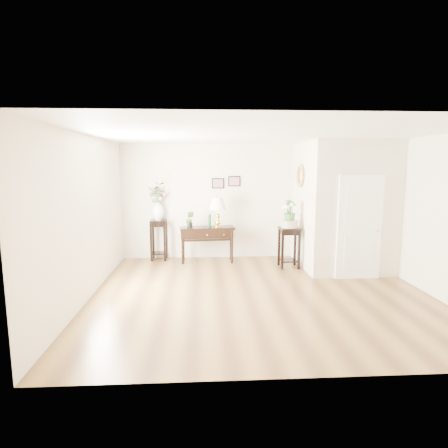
{
  "coord_description": "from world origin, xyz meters",
  "views": [
    {
      "loc": [
        -1.03,
        -6.43,
        2.27
      ],
      "look_at": [
        -0.58,
        1.3,
        1.07
      ],
      "focal_mm": 30.0,
      "sensor_mm": 36.0,
      "label": 1
    }
  ],
  "objects": [
    {
      "name": "ceramic_bowl",
      "position": [
        0.9,
        1.69,
        0.99
      ],
      "size": [
        0.49,
        0.49,
        0.16
      ],
      "primitive_type": "cylinder",
      "rotation": [
        0.0,
        0.0,
        0.43
      ],
      "color": "#BFB4A6",
      "rests_on": "plant_stand_b"
    },
    {
      "name": "partition",
      "position": [
        2.1,
        1.77,
        1.4
      ],
      "size": [
        1.8,
        1.95,
        2.8
      ],
      "primitive_type": "cube",
      "color": "beige",
      "rests_on": "floor"
    },
    {
      "name": "floor",
      "position": [
        0.0,
        0.0,
        0.0
      ],
      "size": [
        6.0,
        5.5,
        0.02
      ],
      "primitive_type": "cube",
      "color": "brown",
      "rests_on": "ground"
    },
    {
      "name": "plant_stand_a",
      "position": [
        -2.1,
        2.57,
        0.49
      ],
      "size": [
        0.39,
        0.39,
        0.98
      ],
      "primitive_type": "cube",
      "rotation": [
        0.0,
        0.0,
        0.03
      ],
      "color": "black",
      "rests_on": "floor"
    },
    {
      "name": "door",
      "position": [
        2.1,
        0.78,
        1.05
      ],
      "size": [
        0.9,
        0.05,
        2.1
      ],
      "primitive_type": "cube",
      "color": "white",
      "rests_on": "floor"
    },
    {
      "name": "ceiling",
      "position": [
        0.0,
        0.0,
        2.8
      ],
      "size": [
        6.0,
        5.5,
        0.02
      ],
      "primitive_type": "cube",
      "color": "white",
      "rests_on": "ground"
    },
    {
      "name": "wall_left",
      "position": [
        -3.0,
        0.0,
        1.4
      ],
      "size": [
        0.02,
        5.5,
        2.8
      ],
      "primitive_type": "cube",
      "color": "beige",
      "rests_on": "ground"
    },
    {
      "name": "wall_ornament",
      "position": [
        1.16,
        1.9,
        2.05
      ],
      "size": [
        0.07,
        0.51,
        0.51
      ],
      "primitive_type": "torus",
      "rotation": [
        0.0,
        1.57,
        0.0
      ],
      "color": "tan",
      "rests_on": "partition"
    },
    {
      "name": "potted_plant",
      "position": [
        -1.33,
        2.27,
        1.03
      ],
      "size": [
        0.23,
        0.2,
        0.36
      ],
      "primitive_type": "imported",
      "rotation": [
        0.0,
        0.0,
        -0.24
      ],
      "color": "#315E2A",
      "rests_on": "console_table"
    },
    {
      "name": "porcelain_vase",
      "position": [
        -2.1,
        2.57,
        1.21
      ],
      "size": [
        0.28,
        0.28,
        0.48
      ],
      "primitive_type": null,
      "rotation": [
        0.0,
        0.0,
        0.01
      ],
      "color": "white",
      "rests_on": "plant_stand_a"
    },
    {
      "name": "narcissus",
      "position": [
        0.9,
        1.69,
        1.28
      ],
      "size": [
        0.33,
        0.33,
        0.49
      ],
      "primitive_type": "imported",
      "rotation": [
        0.0,
        0.0,
        0.25
      ],
      "color": "#315E2A",
      "rests_on": "ceramic_bowl"
    },
    {
      "name": "plant_stand_b",
      "position": [
        0.9,
        1.69,
        0.46
      ],
      "size": [
        0.45,
        0.45,
        0.91
      ],
      "primitive_type": "cube",
      "rotation": [
        0.0,
        0.0,
        0.05
      ],
      "color": "black",
      "rests_on": "floor"
    },
    {
      "name": "lily_arrangement",
      "position": [
        -2.1,
        2.57,
        1.63
      ],
      "size": [
        0.45,
        0.39,
        0.49
      ],
      "primitive_type": "imported",
      "rotation": [
        0.0,
        0.0,
        0.02
      ],
      "color": "#315E2A",
      "rests_on": "porcelain_vase"
    },
    {
      "name": "art_print_left",
      "position": [
        -0.65,
        2.73,
        1.85
      ],
      "size": [
        0.3,
        0.02,
        0.25
      ],
      "primitive_type": "cube",
      "color": "black",
      "rests_on": "wall_back"
    },
    {
      "name": "console_table",
      "position": [
        -0.93,
        2.27,
        0.42
      ],
      "size": [
        1.3,
        0.53,
        0.85
      ],
      "primitive_type": "cube",
      "rotation": [
        0.0,
        0.0,
        0.09
      ],
      "color": "black",
      "rests_on": "floor"
    },
    {
      "name": "table_lamp",
      "position": [
        -0.68,
        2.27,
        1.2
      ],
      "size": [
        0.51,
        0.51,
        0.7
      ],
      "primitive_type": "cube",
      "rotation": [
        0.0,
        0.0,
        0.33
      ],
      "color": "gold",
      "rests_on": "console_table"
    },
    {
      "name": "wall_right",
      "position": [
        3.0,
        0.0,
        1.4
      ],
      "size": [
        0.02,
        5.5,
        2.8
      ],
      "primitive_type": "cube",
      "color": "beige",
      "rests_on": "ground"
    },
    {
      "name": "wall_back",
      "position": [
        0.0,
        2.75,
        1.4
      ],
      "size": [
        6.0,
        0.02,
        2.8
      ],
      "primitive_type": "cube",
      "color": "beige",
      "rests_on": "ground"
    },
    {
      "name": "green_vase",
      "position": [
        -0.87,
        2.27,
        1.02
      ],
      "size": [
        0.07,
        0.07,
        0.3
      ],
      "primitive_type": "cylinder",
      "rotation": [
        0.0,
        0.0,
        -0.24
      ],
      "color": "#093415",
      "rests_on": "console_table"
    },
    {
      "name": "art_print_right",
      "position": [
        -0.25,
        2.73,
        1.9
      ],
      "size": [
        0.3,
        0.02,
        0.25
      ],
      "primitive_type": "cube",
      "color": "black",
      "rests_on": "wall_back"
    },
    {
      "name": "wall_front",
      "position": [
        0.0,
        -2.75,
        1.4
      ],
      "size": [
        6.0,
        0.02,
        2.8
      ],
      "primitive_type": "cube",
      "color": "beige",
      "rests_on": "ground"
    }
  ]
}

